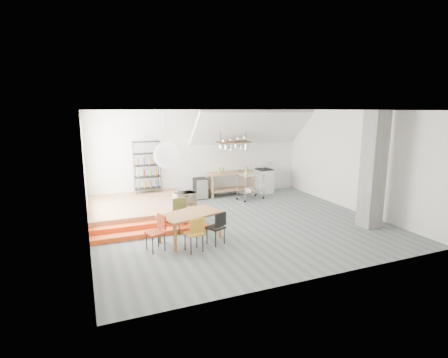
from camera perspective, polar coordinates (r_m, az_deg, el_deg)
name	(u,v)px	position (r m, az deg, el deg)	size (l,w,h in m)	color
floor	(240,224)	(10.05, 2.55, -7.39)	(8.00, 8.00, 0.00)	slate
wall_back	(200,154)	(12.87, -3.94, 4.10)	(8.00, 0.04, 3.20)	silver
wall_left	(85,180)	(8.78, -21.79, -0.18)	(0.04, 7.00, 3.20)	silver
wall_right	(354,161)	(11.88, 20.44, 2.78)	(0.04, 7.00, 3.20)	silver
ceiling	(241,110)	(9.51, 2.73, 11.17)	(8.00, 7.00, 0.02)	white
slope_ceiling	(252,128)	(12.92, 4.53, 8.35)	(4.40, 1.80, 0.15)	white
window_pane	(84,163)	(10.22, -21.89, 2.50)	(0.02, 2.50, 2.20)	white
platform	(139,209)	(11.15, -13.68, -4.72)	(3.00, 3.00, 0.40)	#8F6847
step_lower	(151,233)	(9.36, -11.78, -8.65)	(3.00, 0.35, 0.13)	#EB511B
step_upper	(149,227)	(9.66, -12.18, -7.60)	(3.00, 0.35, 0.27)	#EB511B
concrete_column	(373,170)	(10.34, 23.17, 1.37)	(0.50, 0.50, 3.20)	slate
kitchen_counter	(231,179)	(13.10, 1.17, -0.07)	(1.80, 0.60, 0.91)	#8F6847
stove	(264,180)	(13.74, 6.52, -0.22)	(0.60, 0.60, 1.18)	white
pot_rack	(234,144)	(12.70, 1.72, 5.73)	(1.20, 0.50, 1.43)	#452A1B
wire_shelving	(147,166)	(12.14, -12.47, 2.11)	(0.88, 0.38, 1.80)	black
microwave_shelf	(184,204)	(10.10, -6.48, -4.12)	(0.60, 0.40, 0.16)	#8F6847
paper_lantern	(167,155)	(8.05, -9.32, 3.84)	(0.60, 0.60, 0.60)	white
dining_table	(190,216)	(8.72, -5.62, -6.05)	(1.68, 1.28, 0.71)	#905C34
chair_mustard	(195,232)	(8.06, -4.75, -8.54)	(0.44, 0.44, 0.83)	#C58921
chair_black	(218,225)	(8.45, -1.06, -7.59)	(0.50, 0.50, 0.82)	black
chair_olive	(181,212)	(9.39, -7.03, -5.39)	(0.46, 0.46, 0.90)	#626731
chair_red	(158,229)	(8.29, -10.76, -8.09)	(0.48, 0.48, 0.84)	#AD3518
rolling_cart	(251,183)	(12.62, 4.35, -0.65)	(1.04, 0.74, 0.93)	silver
mini_fridge	(200,188)	(12.78, -3.89, -1.52)	(0.45, 0.45, 0.76)	black
microwave	(184,198)	(10.05, -6.50, -3.12)	(0.59, 0.40, 0.33)	beige
bowl	(240,171)	(13.13, 2.56, 1.33)	(0.22, 0.22, 0.05)	silver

